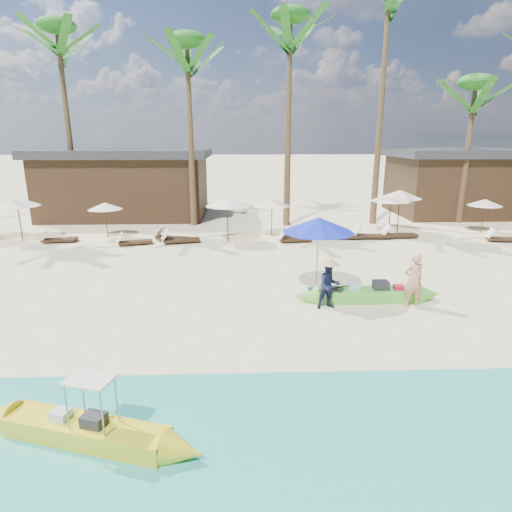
{
  "coord_description": "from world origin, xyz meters",
  "views": [
    {
      "loc": [
        -0.56,
        -10.93,
        5.06
      ],
      "look_at": [
        -0.09,
        2.0,
        1.45
      ],
      "focal_mm": 30.0,
      "sensor_mm": 36.0,
      "label": 1
    }
  ],
  "objects_px": {
    "green_canoe": "(367,294)",
    "blue_umbrella": "(318,225)",
    "tourist": "(413,280)",
    "yellow_canoe": "(86,431)"
  },
  "relations": [
    {
      "from": "yellow_canoe",
      "to": "tourist",
      "type": "xyz_separation_m",
      "value": [
        7.96,
        5.87,
        0.65
      ]
    },
    {
      "from": "green_canoe",
      "to": "yellow_canoe",
      "type": "relative_size",
      "value": 1.12
    },
    {
      "from": "yellow_canoe",
      "to": "tourist",
      "type": "bearing_deg",
      "value": 53.25
    },
    {
      "from": "green_canoe",
      "to": "blue_umbrella",
      "type": "height_order",
      "value": "blue_umbrella"
    },
    {
      "from": "tourist",
      "to": "blue_umbrella",
      "type": "relative_size",
      "value": 0.66
    },
    {
      "from": "yellow_canoe",
      "to": "blue_umbrella",
      "type": "distance_m",
      "value": 9.1
    },
    {
      "from": "tourist",
      "to": "yellow_canoe",
      "type": "bearing_deg",
      "value": 28.18
    },
    {
      "from": "tourist",
      "to": "blue_umbrella",
      "type": "height_order",
      "value": "blue_umbrella"
    },
    {
      "from": "yellow_canoe",
      "to": "green_canoe",
      "type": "bearing_deg",
      "value": 60.13
    },
    {
      "from": "green_canoe",
      "to": "blue_umbrella",
      "type": "distance_m",
      "value": 2.71
    }
  ]
}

